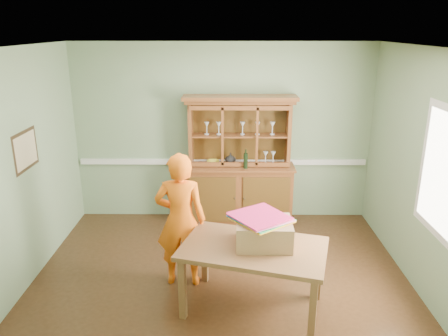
{
  "coord_description": "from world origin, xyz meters",
  "views": [
    {
      "loc": [
        0.08,
        -4.48,
        2.9
      ],
      "look_at": [
        0.04,
        0.4,
        1.31
      ],
      "focal_mm": 35.0,
      "sensor_mm": 36.0,
      "label": 1
    }
  ],
  "objects_px": {
    "china_hutch": "(239,179)",
    "cardboard_box": "(264,233)",
    "person": "(181,220)",
    "dining_table": "(254,254)"
  },
  "relations": [
    {
      "from": "china_hutch",
      "to": "cardboard_box",
      "type": "relative_size",
      "value": 3.43
    },
    {
      "from": "china_hutch",
      "to": "cardboard_box",
      "type": "bearing_deg",
      "value": -84.68
    },
    {
      "from": "cardboard_box",
      "to": "china_hutch",
      "type": "bearing_deg",
      "value": 95.32
    },
    {
      "from": "person",
      "to": "dining_table",
      "type": "bearing_deg",
      "value": 149.18
    },
    {
      "from": "china_hutch",
      "to": "person",
      "type": "bearing_deg",
      "value": -112.25
    },
    {
      "from": "dining_table",
      "to": "person",
      "type": "distance_m",
      "value": 0.96
    },
    {
      "from": "dining_table",
      "to": "cardboard_box",
      "type": "distance_m",
      "value": 0.25
    },
    {
      "from": "china_hutch",
      "to": "dining_table",
      "type": "distance_m",
      "value": 2.24
    },
    {
      "from": "dining_table",
      "to": "person",
      "type": "relative_size",
      "value": 1.04
    },
    {
      "from": "china_hutch",
      "to": "cardboard_box",
      "type": "distance_m",
      "value": 2.2
    }
  ]
}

